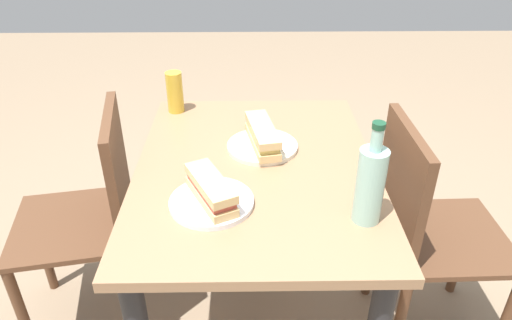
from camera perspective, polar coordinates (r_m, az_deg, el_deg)
The scene contains 11 objects.
dining_table at distance 1.53m, azimuth 0.00°, elevation -4.94°, with size 0.97×0.73×0.74m.
chair_far at distance 1.70m, azimuth 19.47°, elevation -7.57°, with size 0.41×0.41×0.86m.
chair_near at distance 1.77m, azimuth -18.79°, elevation -5.91°, with size 0.47×0.47×0.86m.
plate_near at distance 1.30m, azimuth -5.35°, elevation -5.05°, with size 0.23×0.23×0.01m, color white.
baguette_sandwich_near at distance 1.27m, azimuth -5.44°, elevation -3.54°, with size 0.22×0.15×0.07m.
knife_near at distance 1.31m, azimuth -3.40°, elevation -3.80°, with size 0.18×0.06×0.01m.
plate_far at distance 1.55m, azimuth 0.76°, elevation 1.63°, with size 0.23×0.23×0.01m, color silver.
baguette_sandwich_far at distance 1.53m, azimuth 0.77°, elevation 2.98°, with size 0.25×0.11×0.07m.
knife_far at distance 1.56m, azimuth 2.47°, elevation 2.35°, with size 0.17×0.07×0.01m.
water_bottle at distance 1.21m, azimuth 13.54°, elevation -2.77°, with size 0.07×0.07×0.28m.
beer_glass at distance 1.80m, azimuth -9.70°, elevation 8.02°, with size 0.06×0.06×0.15m, color gold.
Camera 1 is at (1.24, -0.02, 1.51)m, focal length 33.36 mm.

